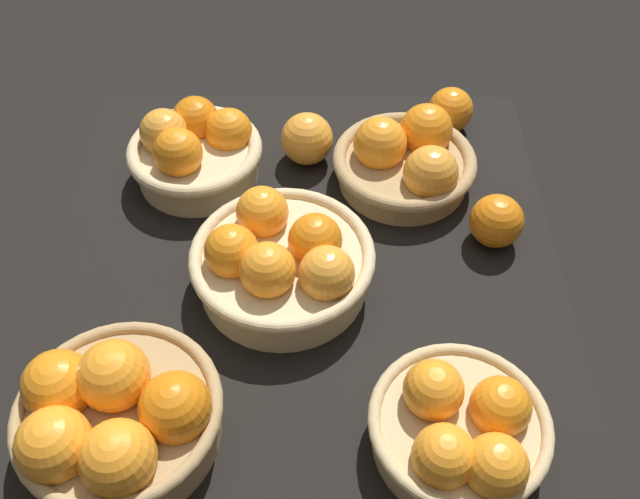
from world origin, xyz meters
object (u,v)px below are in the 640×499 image
Objects in this scene: basket_near_left at (461,430)px; loose_orange_front_gap at (496,221)px; basket_far_right at (195,150)px; basket_center at (282,262)px; basket_near_right at (407,160)px; basket_far_left at (115,417)px; loose_orange_back_gap at (450,110)px; loose_orange_side_gap at (305,139)px.

basket_near_left is 33.52cm from loose_orange_front_gap.
basket_far_right reaches higher than loose_orange_front_gap.
basket_far_right is 0.84× the size of basket_center.
basket_near_right is 0.94× the size of basket_far_left.
loose_orange_front_gap is 25.53cm from loose_orange_back_gap.
basket_center reaches higher than basket_near_right.
basket_far_right reaches higher than loose_orange_back_gap.
basket_near_left is at bearing -138.48° from basket_center.
basket_near_left is 2.48× the size of loose_orange_side_gap.
basket_near_left is at bearing -142.54° from basket_far_right.
basket_center reaches higher than loose_orange_side_gap.
loose_orange_back_gap is 0.90× the size of loose_orange_side_gap.
basket_far_right is at bearing 72.76° from loose_orange_front_gap.
basket_near_left is at bearing 174.56° from loose_orange_back_gap.
basket_far_right is at bearing 87.80° from basket_near_right.
basket_far_left is 71.79cm from loose_orange_back_gap.
basket_far_left is (0.75, 38.40, 0.95)cm from basket_near_left.
basket_near_right is 2.88× the size of loose_orange_front_gap.
basket_far_left is at bearing 176.06° from basket_far_right.
basket_near_right is at bearing 147.40° from loose_orange_back_gap.
basket_near_left is 0.83× the size of basket_center.
basket_far_right is 2.76× the size of loose_orange_back_gap.
basket_near_right is 2.95× the size of loose_orange_back_gap.
basket_center is at bearing 106.23° from loose_orange_front_gap.
basket_center is (-22.48, -14.42, 0.08)cm from basket_far_right.
basket_far_left reaches higher than loose_orange_front_gap.
basket_near_right is 15.15cm from loose_orange_back_gap.
basket_center is at bearing -147.31° from basket_far_right.
loose_orange_front_gap is 1.03× the size of loose_orange_back_gap.
loose_orange_side_gap is at bearing 73.12° from basket_near_right.
basket_far_right is at bearing 37.46° from basket_near_left.
loose_orange_back_gap is at bearing -37.77° from basket_center.
loose_orange_front_gap is at bearing -107.24° from basket_far_right.
basket_center is (23.55, 20.85, 0.56)cm from basket_near_left.
loose_orange_back_gap is (33.98, -26.33, -1.17)cm from basket_center.
basket_far_left is 52.76cm from loose_orange_side_gap.
basket_near_right is 1.07× the size of basket_far_right.
basket_far_right is (1.25, 32.60, 0.70)cm from basket_near_right.
basket_far_right is 46.46cm from loose_orange_front_gap.
basket_far_right is 0.88× the size of basket_far_left.
loose_orange_front_gap is at bearing -56.42° from basket_far_left.
loose_orange_back_gap is at bearing -74.24° from basket_far_right.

